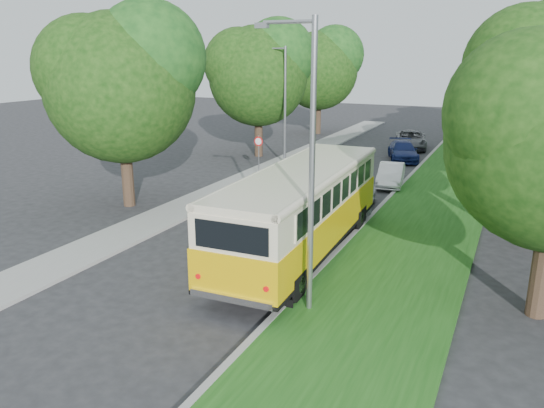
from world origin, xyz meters
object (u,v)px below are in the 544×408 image
at_px(lamppost_near, 309,161).
at_px(vintage_bus, 302,212).
at_px(car_blue, 403,151).
at_px(car_white, 391,175).
at_px(car_silver, 358,195).
at_px(lamppost_far, 284,101).
at_px(car_grey, 411,140).

height_order(lamppost_near, vintage_bus, lamppost_near).
distance_m(lamppost_near, car_blue, 23.74).
xyz_separation_m(lamppost_near, car_white, (-1.21, 15.80, -3.76)).
distance_m(car_silver, car_blue, 12.62).
xyz_separation_m(lamppost_near, vintage_bus, (-1.77, 3.99, -2.74)).
bearing_deg(lamppost_far, car_silver, -46.68).
distance_m(lamppost_near, car_silver, 11.49).
xyz_separation_m(lamppost_far, vintage_bus, (7.14, -14.51, -2.49)).
relative_size(car_silver, car_blue, 0.84).
height_order(lamppost_near, car_grey, lamppost_near).
bearing_deg(car_blue, lamppost_far, -162.64).
relative_size(lamppost_far, car_grey, 1.53).
bearing_deg(car_silver, car_grey, 82.81).
height_order(lamppost_near, car_silver, lamppost_near).
distance_m(lamppost_far, vintage_bus, 16.36).
xyz_separation_m(vintage_bus, car_grey, (-0.76, 24.23, -0.95)).
xyz_separation_m(vintage_bus, car_silver, (0.18, 6.75, -1.00)).
relative_size(vintage_bus, car_white, 2.95).
bearing_deg(lamppost_far, lamppost_near, -64.29).
height_order(vintage_bus, car_silver, vintage_bus).
distance_m(vintage_bus, car_silver, 6.83).
bearing_deg(car_grey, lamppost_near, -96.79).
relative_size(lamppost_far, car_silver, 2.04).
relative_size(car_white, car_grey, 0.76).
height_order(lamppost_far, vintage_bus, lamppost_far).
xyz_separation_m(lamppost_far, car_white, (7.70, -2.70, -3.50)).
distance_m(car_blue, car_grey, 4.90).
bearing_deg(car_silver, car_white, 75.39).
distance_m(vintage_bus, car_blue, 19.38).
relative_size(lamppost_far, car_white, 2.02).
height_order(car_silver, car_blue, car_blue).
bearing_deg(vintage_bus, car_white, 85.60).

